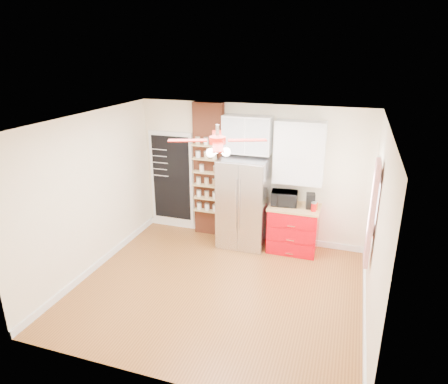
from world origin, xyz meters
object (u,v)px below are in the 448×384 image
(toaster_oven, at_px, (284,198))
(coffee_maker, at_px, (310,201))
(red_cabinet, at_px, (293,228))
(canister_left, at_px, (314,207))
(fridge, at_px, (243,203))
(ceiling_fan, at_px, (217,141))
(pantry_jar_oats, at_px, (202,168))

(toaster_oven, height_order, coffee_maker, coffee_maker)
(red_cabinet, relative_size, canister_left, 6.25)
(fridge, relative_size, toaster_oven, 3.66)
(fridge, distance_m, red_cabinet, 1.06)
(canister_left, bearing_deg, ceiling_fan, -129.32)
(red_cabinet, height_order, pantry_jar_oats, pantry_jar_oats)
(canister_left, xyz_separation_m, pantry_jar_oats, (-2.22, 0.21, 0.46))
(fridge, distance_m, canister_left, 1.33)
(fridge, xyz_separation_m, red_cabinet, (0.97, 0.05, -0.42))
(fridge, xyz_separation_m, canister_left, (1.32, -0.08, 0.10))
(red_cabinet, distance_m, coffee_maker, 0.65)
(fridge, height_order, pantry_jar_oats, fridge)
(red_cabinet, bearing_deg, coffee_maker, 1.42)
(toaster_oven, relative_size, pantry_jar_oats, 3.58)
(coffee_maker, bearing_deg, fridge, 173.15)
(toaster_oven, xyz_separation_m, coffee_maker, (0.48, -0.01, 0.01))
(red_cabinet, relative_size, toaster_oven, 1.96)
(coffee_maker, relative_size, canister_left, 1.86)
(fridge, bearing_deg, ceiling_fan, -88.24)
(canister_left, bearing_deg, fridge, 176.75)
(red_cabinet, relative_size, pantry_jar_oats, 7.04)
(toaster_oven, distance_m, pantry_jar_oats, 1.71)
(coffee_maker, height_order, canister_left, coffee_maker)
(fridge, xyz_separation_m, coffee_maker, (1.25, 0.06, 0.17))
(ceiling_fan, xyz_separation_m, pantry_jar_oats, (-0.94, 1.76, -0.98))
(ceiling_fan, bearing_deg, pantry_jar_oats, 118.15)
(red_cabinet, xyz_separation_m, ceiling_fan, (-0.92, -1.68, 1.97))
(canister_left, bearing_deg, red_cabinet, 160.49)
(ceiling_fan, bearing_deg, canister_left, 50.68)
(ceiling_fan, xyz_separation_m, canister_left, (1.27, 1.55, -1.45))
(ceiling_fan, relative_size, canister_left, 9.30)
(coffee_maker, bearing_deg, canister_left, -69.51)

